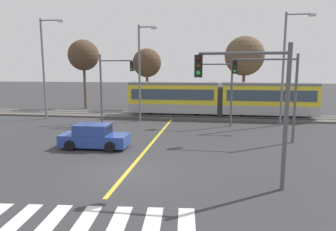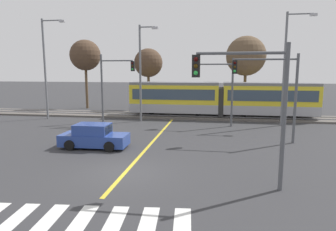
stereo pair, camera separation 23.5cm
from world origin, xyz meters
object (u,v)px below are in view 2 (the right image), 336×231
at_px(sedan_crossing, 94,137).
at_px(traffic_light_mid_right, 273,83).
at_px(light_rail_tram, 221,98).
at_px(street_lamp_west, 47,63).
at_px(traffic_light_far_right, 220,82).
at_px(bare_tree_far_west, 85,56).
at_px(bare_tree_west, 148,63).
at_px(street_lamp_centre, 142,68).
at_px(bare_tree_east, 246,56).
at_px(traffic_light_far_left, 112,79).
at_px(traffic_light_near_right, 252,94).
at_px(street_lamp_east, 287,63).

xyz_separation_m(sedan_crossing, traffic_light_mid_right, (11.25, 3.26, 3.28)).
distance_m(light_rail_tram, street_lamp_west, 17.61).
distance_m(light_rail_tram, traffic_light_far_right, 4.87).
distance_m(bare_tree_far_west, bare_tree_west, 8.10).
bearing_deg(bare_tree_west, street_lamp_centre, -81.33).
bearing_deg(light_rail_tram, bare_tree_east, 56.96).
xyz_separation_m(light_rail_tram, street_lamp_west, (-16.96, -3.27, 3.45)).
xyz_separation_m(traffic_light_far_left, traffic_light_near_right, (10.88, -14.31, -0.11)).
bearing_deg(traffic_light_far_left, bare_tree_east, 33.26).
bearing_deg(bare_tree_west, light_rail_tram, -30.32).
xyz_separation_m(street_lamp_centre, bare_tree_east, (10.09, 7.37, 1.37)).
distance_m(street_lamp_centre, street_lamp_east, 12.87).
distance_m(traffic_light_near_right, street_lamp_east, 15.77).
relative_size(street_lamp_centre, bare_tree_east, 1.04).
bearing_deg(traffic_light_far_right, street_lamp_east, 11.01).
bearing_deg(traffic_light_mid_right, bare_tree_far_west, 142.87).
xyz_separation_m(traffic_light_far_left, street_lamp_east, (15.41, 0.72, 1.42)).
xyz_separation_m(traffic_light_far_right, street_lamp_east, (5.67, 1.10, 1.65)).
height_order(light_rail_tram, bare_tree_far_west, bare_tree_far_west).
height_order(traffic_light_mid_right, street_lamp_east, street_lamp_east).
xyz_separation_m(street_lamp_east, bare_tree_far_west, (-22.17, 8.54, 1.16)).
bearing_deg(bare_tree_west, traffic_light_near_right, -67.82).
xyz_separation_m(sedan_crossing, street_lamp_east, (13.48, 9.82, 4.76)).
bearing_deg(traffic_light_mid_right, traffic_light_far_right, 122.27).
relative_size(traffic_light_far_right, bare_tree_west, 0.79).
relative_size(light_rail_tram, bare_tree_east, 2.15).
distance_m(sedan_crossing, bare_tree_east, 21.20).
distance_m(light_rail_tram, bare_tree_west, 10.66).
height_order(sedan_crossing, street_lamp_east, street_lamp_east).
height_order(street_lamp_centre, bare_tree_far_west, street_lamp_centre).
xyz_separation_m(traffic_light_far_right, street_lamp_centre, (-7.19, 1.30, 1.19)).
height_order(street_lamp_centre, bare_tree_west, street_lamp_centre).
height_order(traffic_light_far_right, street_lamp_east, street_lamp_east).
height_order(traffic_light_far_right, traffic_light_near_right, traffic_light_near_right).
relative_size(street_lamp_west, street_lamp_east, 1.01).
height_order(sedan_crossing, traffic_light_near_right, traffic_light_near_right).
bearing_deg(bare_tree_far_west, traffic_light_far_left, -53.87).
relative_size(street_lamp_west, bare_tree_west, 1.31).
xyz_separation_m(street_lamp_west, street_lamp_centre, (9.56, 0.04, -0.49)).
height_order(traffic_light_far_left, traffic_light_near_right, traffic_light_far_left).
distance_m(traffic_light_far_left, traffic_light_near_right, 17.97).
relative_size(traffic_light_far_right, traffic_light_far_left, 0.94).
distance_m(light_rail_tram, traffic_light_far_left, 10.96).
height_order(street_lamp_centre, street_lamp_east, street_lamp_east).
bearing_deg(street_lamp_east, traffic_light_near_right, -106.78).
bearing_deg(traffic_light_near_right, street_lamp_west, 139.66).
relative_size(traffic_light_mid_right, traffic_light_far_right, 1.01).
distance_m(sedan_crossing, bare_tree_west, 18.99).
relative_size(traffic_light_mid_right, bare_tree_east, 0.69).
distance_m(street_lamp_west, bare_tree_west, 11.76).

